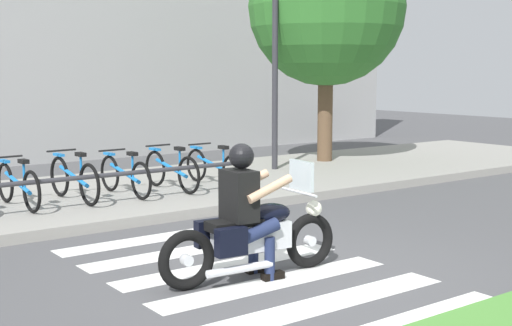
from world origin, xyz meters
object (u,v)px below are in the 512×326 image
at_px(rider, 246,202).
at_px(bicycle_4, 171,170).
at_px(bicycle_5, 214,167).
at_px(street_lamp, 275,57).
at_px(bicycle_3, 125,175).
at_px(bicycle_1, 18,185).
at_px(bike_rack, 115,176).
at_px(tree_near_rack, 326,8).
at_px(motorcycle, 253,236).
at_px(bicycle_2, 74,179).

distance_m(rider, bicycle_4, 4.77).
bearing_deg(bicycle_5, street_lamp, 25.08).
xyz_separation_m(rider, bicycle_5, (2.50, 4.47, -0.33)).
height_order(bicycle_3, street_lamp, street_lamp).
bearing_deg(bicycle_3, bicycle_5, 0.02).
relative_size(rider, bicycle_4, 0.86).
xyz_separation_m(bicycle_1, bike_rack, (1.29, -0.55, 0.08)).
distance_m(rider, street_lamp, 7.35).
xyz_separation_m(bicycle_1, bicycle_5, (3.43, 0.00, -0.01)).
xyz_separation_m(bicycle_1, bicycle_3, (1.71, 0.00, -0.00)).
distance_m(bicycle_1, bicycle_4, 2.57).
relative_size(street_lamp, tree_near_rack, 0.75).
bearing_deg(bicycle_4, bicycle_5, 0.06).
height_order(bicycle_1, bicycle_4, bicycle_4).
bearing_deg(bike_rack, tree_near_rack, 18.01).
distance_m(motorcycle, rider, 0.37).
bearing_deg(bike_rack, motorcycle, -94.16).
relative_size(bicycle_2, street_lamp, 0.43).
xyz_separation_m(bicycle_5, tree_near_rack, (3.86, 1.40, 3.04)).
height_order(bicycle_2, bicycle_3, bicycle_2).
distance_m(bicycle_1, bicycle_3, 1.71).
bearing_deg(tree_near_rack, bicycle_4, -163.51).
height_order(bicycle_1, bicycle_5, bicycle_1).
xyz_separation_m(bicycle_4, street_lamp, (2.99, 1.00, 1.93)).
distance_m(bicycle_5, bike_rack, 2.21).
relative_size(bicycle_1, tree_near_rack, 0.31).
height_order(motorcycle, street_lamp, street_lamp).
relative_size(bicycle_4, bicycle_5, 0.98).
distance_m(motorcycle, bicycle_4, 4.75).
distance_m(bicycle_5, tree_near_rack, 5.11).
relative_size(bicycle_3, bicycle_5, 0.96).
xyz_separation_m(bicycle_1, bicycle_2, (0.86, -0.00, 0.02)).
relative_size(bicycle_5, street_lamp, 0.43).
distance_m(bicycle_2, street_lamp, 5.17).
relative_size(rider, bicycle_3, 0.87).
relative_size(bicycle_4, street_lamp, 0.42).
xyz_separation_m(bicycle_3, bike_rack, (-0.43, -0.55, 0.09)).
relative_size(bicycle_1, bike_rack, 0.34).
relative_size(motorcycle, bicycle_1, 1.28).
distance_m(bicycle_1, bike_rack, 1.40).
bearing_deg(bicycle_4, tree_near_rack, 16.49).
distance_m(rider, bike_rack, 3.94).
height_order(bicycle_1, bike_rack, bicycle_1).
bearing_deg(tree_near_rack, motorcycle, -136.96).
height_order(motorcycle, rider, rider).
distance_m(motorcycle, bicycle_2, 4.48).
height_order(bicycle_2, tree_near_rack, tree_near_rack).
relative_size(motorcycle, bicycle_4, 1.27).
xyz_separation_m(street_lamp, tree_near_rack, (1.73, 0.40, 1.10)).
distance_m(bicycle_4, bicycle_5, 0.86).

